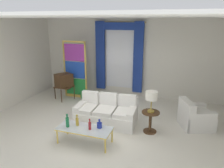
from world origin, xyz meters
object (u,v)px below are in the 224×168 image
stained_glass_divider (75,71)px  table_lamp_brass (152,97)px  coffee_table (84,129)px  bottle_blue_decanter (67,122)px  couch_white_long (107,113)px  bottle_ruby_flask (90,125)px  armchair_white (194,117)px  peacock_figurine (84,96)px  vintage_tv (64,81)px  round_side_table (150,120)px  bottle_crystal_tall (77,121)px  bottle_amber_squat (99,125)px

stained_glass_divider → table_lamp_brass: stained_glass_divider is taller
coffee_table → bottle_blue_decanter: (-0.42, -0.08, 0.18)m
couch_white_long → bottle_blue_decanter: size_ratio=5.16×
bottle_ruby_flask → table_lamp_brass: size_ratio=0.49×
armchair_white → peacock_figurine: size_ratio=1.76×
bottle_blue_decanter → vintage_tv: (-1.67, 2.65, 0.18)m
couch_white_long → armchair_white: bearing=11.9°
vintage_tv → round_side_table: vintage_tv is taller
vintage_tv → peacock_figurine: bearing=0.4°
coffee_table → bottle_blue_decanter: bottle_blue_decanter is taller
bottle_crystal_tall → stained_glass_divider: stained_glass_divider is taller
bottle_blue_decanter → round_side_table: 2.19m
coffee_table → round_side_table: size_ratio=2.26×
coffee_table → round_side_table: bearing=36.5°
vintage_tv → table_lamp_brass: vintage_tv is taller
table_lamp_brass → couch_white_long: bearing=172.0°
coffee_table → table_lamp_brass: size_ratio=2.36×
bottle_blue_decanter → stained_glass_divider: 3.32m
table_lamp_brass → bottle_amber_squat: bearing=-139.6°
couch_white_long → bottle_blue_decanter: 1.46m
table_lamp_brass → bottle_blue_decanter: bearing=-148.5°
bottle_blue_decanter → bottle_ruby_flask: size_ratio=1.24×
round_side_table → table_lamp_brass: size_ratio=1.04×
stained_glass_divider → armchair_white: bearing=-14.7°
bottle_amber_squat → bottle_ruby_flask: 0.24m
peacock_figurine → armchair_white: bearing=-11.9°
couch_white_long → round_side_table: 1.33m
stained_glass_divider → peacock_figurine: stained_glass_divider is taller
peacock_figurine → round_side_table: (2.70, -1.51, 0.14)m
peacock_figurine → couch_white_long: bearing=-43.8°
bottle_crystal_tall → bottle_amber_squat: bearing=6.2°
vintage_tv → peacock_figurine: (0.83, 0.01, -0.51)m
bottle_amber_squat → couch_white_long: bearing=100.8°
peacock_figurine → round_side_table: size_ratio=1.01×
bottle_blue_decanter → peacock_figurine: bottle_blue_decanter is taller
bottle_crystal_tall → peacock_figurine: bearing=112.2°
bottle_crystal_tall → bottle_amber_squat: (0.57, 0.06, -0.03)m
bottle_blue_decanter → stained_glass_divider: size_ratio=0.16×
vintage_tv → bottle_blue_decanter: bearing=-57.8°
bottle_amber_squat → bottle_crystal_tall: bearing=-173.8°
couch_white_long → vintage_tv: size_ratio=1.33×
bottle_amber_squat → armchair_white: armchair_white is taller
bottle_amber_squat → table_lamp_brass: (1.10, 0.93, 0.54)m
couch_white_long → armchair_white: 2.51m
couch_white_long → bottle_amber_squat: (0.21, -1.12, 0.19)m
couch_white_long → bottle_amber_squat: couch_white_long is taller
coffee_table → bottle_amber_squat: (0.34, 0.13, 0.12)m
bottle_blue_decanter → round_side_table: bearing=31.5°
couch_white_long → table_lamp_brass: (1.31, -0.19, 0.72)m
bottle_amber_squat → table_lamp_brass: 1.54m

